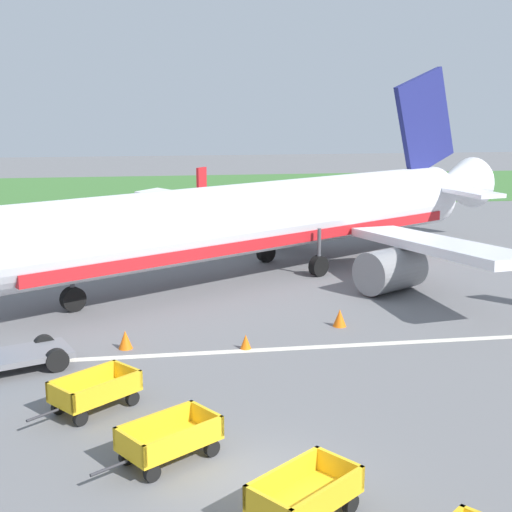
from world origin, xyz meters
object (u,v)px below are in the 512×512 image
object	(u,v)px
baggage_cart_far_end	(95,391)
traffic_cone_mid_apron	(246,342)
baggage_cart_fourth_in_row	(169,439)
traffic_cone_by_carts	(340,318)
traffic_cone_near_plane	(125,340)
baggage_cart_third_in_row	(305,495)
airplane	(271,217)

from	to	relation	value
baggage_cart_far_end	traffic_cone_mid_apron	bearing A→B (deg)	41.59
baggage_cart_fourth_in_row	baggage_cart_far_end	xyz separation A→B (m)	(-2.11, 3.42, 0.00)
baggage_cart_fourth_in_row	traffic_cone_mid_apron	distance (m)	8.63
baggage_cart_far_end	traffic_cone_by_carts	world-z (taller)	baggage_cart_far_end
baggage_cart_fourth_in_row	traffic_cone_mid_apron	size ratio (longest dim) A/B	6.04
traffic_cone_near_plane	baggage_cart_fourth_in_row	bearing A→B (deg)	-81.05
baggage_cart_third_in_row	baggage_cart_fourth_in_row	xyz separation A→B (m)	(-2.87, 3.13, 0.00)
baggage_cart_third_in_row	traffic_cone_near_plane	xyz separation A→B (m)	(-4.25, 11.89, -0.25)
traffic_cone_mid_apron	traffic_cone_by_carts	distance (m)	4.73
baggage_cart_third_in_row	traffic_cone_near_plane	size ratio (longest dim) A/B	4.66
traffic_cone_near_plane	traffic_cone_by_carts	size ratio (longest dim) A/B	0.96
baggage_cart_fourth_in_row	baggage_cart_far_end	bearing A→B (deg)	121.68
baggage_cart_fourth_in_row	traffic_cone_near_plane	world-z (taller)	baggage_cart_fourth_in_row
baggage_cart_fourth_in_row	traffic_cone_by_carts	size ratio (longest dim) A/B	4.60
traffic_cone_mid_apron	traffic_cone_by_carts	size ratio (longest dim) A/B	0.76
baggage_cart_third_in_row	baggage_cart_far_end	bearing A→B (deg)	127.28
airplane	baggage_cart_third_in_row	size ratio (longest dim) A/B	10.42
airplane	baggage_cart_fourth_in_row	xyz separation A→B (m)	(-6.14, -19.89, -2.45)
baggage_cart_far_end	traffic_cone_mid_apron	xyz separation A→B (m)	(5.21, 4.62, -0.32)
traffic_cone_near_plane	baggage_cart_far_end	bearing A→B (deg)	-97.79
traffic_cone_mid_apron	baggage_cart_third_in_row	bearing A→B (deg)	-91.17
traffic_cone_near_plane	traffic_cone_mid_apron	bearing A→B (deg)	-9.11
airplane	traffic_cone_near_plane	size ratio (longest dim) A/B	48.57
traffic_cone_near_plane	traffic_cone_by_carts	world-z (taller)	traffic_cone_by_carts
traffic_cone_near_plane	baggage_cart_third_in_row	bearing A→B (deg)	-70.32
traffic_cone_near_plane	traffic_cone_mid_apron	xyz separation A→B (m)	(4.48, -0.72, -0.07)
airplane	traffic_cone_near_plane	world-z (taller)	airplane
airplane	baggage_cart_third_in_row	xyz separation A→B (m)	(-3.27, -23.02, -2.45)
baggage_cart_fourth_in_row	traffic_cone_near_plane	bearing A→B (deg)	98.95
baggage_cart_far_end	traffic_cone_mid_apron	world-z (taller)	baggage_cart_far_end
airplane	baggage_cart_fourth_in_row	world-z (taller)	airplane
traffic_cone_mid_apron	airplane	bearing A→B (deg)	75.61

